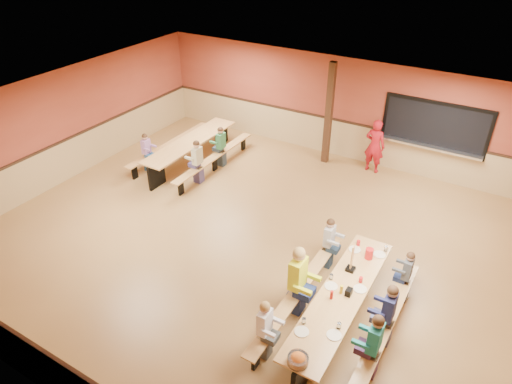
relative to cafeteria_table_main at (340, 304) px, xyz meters
The scene contains 23 objects.
ground 2.94m from the cafeteria_table_main, 151.92° to the left, with size 12.00×12.00×0.00m, color olive.
room_envelope 2.90m from the cafeteria_table_main, 151.92° to the left, with size 12.04×10.04×3.02m.
kitchen_pass_through 6.40m from the cafeteria_table_main, 89.61° to the left, with size 2.78×0.28×1.38m.
structural_post 6.46m from the cafeteria_table_main, 115.56° to the left, with size 0.18×0.18×3.00m, color #311C10.
cafeteria_table_main is the anchor object (origin of this frame).
cafeteria_table_second 7.09m from the cafeteria_table_main, 149.38° to the left, with size 1.91×3.70×0.74m.
seated_child_white_left 1.51m from the cafeteria_table_main, 123.27° to the right, with size 0.36×0.30×1.20m, color white, non-canonical shape.
seated_adult_yellow 0.85m from the cafeteria_table_main, behind, with size 0.49×0.40×1.45m, color yellow, non-canonical shape.
seated_child_grey_left 1.63m from the cafeteria_table_main, 120.34° to the left, with size 0.35×0.29×1.18m, color #AFAFAF, non-canonical shape.
seated_child_teal_right 1.09m from the cafeteria_table_main, 40.14° to the right, with size 0.40×0.33×1.28m, color teal, non-canonical shape.
seated_child_navy_right 0.83m from the cafeteria_table_main, ahead, with size 0.40×0.33×1.27m, color navy, non-canonical shape.
seated_child_char_right 1.50m from the cafeteria_table_main, 56.56° to the left, with size 0.33×0.27×1.13m, color #42474C, non-canonical shape.
seated_child_purple_sec 7.41m from the cafeteria_table_main, 159.20° to the left, with size 0.33×0.27×1.13m, color #9A6BA1, non-canonical shape.
seated_child_green_sec 6.61m from the cafeteria_table_main, 143.07° to the left, with size 0.36×0.30×1.20m, color #347D4C, non-canonical shape.
seated_child_tan_sec 6.00m from the cafeteria_table_main, 151.71° to the left, with size 0.38×0.31×1.23m, color #C0BE98, non-canonical shape.
standing_woman 6.07m from the cafeteria_table_main, 102.96° to the left, with size 0.58×0.38×1.58m, color #A6121C.
punch_pitcher 1.24m from the cafeteria_table_main, 86.11° to the left, with size 0.16×0.16×0.22m, color red.
chip_bowl 1.68m from the cafeteria_table_main, 91.09° to the right, with size 0.32×0.32×0.15m, color orange, non-canonical shape.
napkin_dispenser 0.31m from the cafeteria_table_main, 31.84° to the left, with size 0.10×0.14×0.13m, color black.
condiment_mustard 0.30m from the cafeteria_table_main, 121.25° to the left, with size 0.06×0.06×0.17m, color yellow.
condiment_ketchup 0.37m from the cafeteria_table_main, 124.07° to the right, with size 0.06×0.06×0.17m, color #B2140F.
table_paddle 0.78m from the cafeteria_table_main, 97.82° to the left, with size 0.16×0.16×0.56m.
place_settings 0.27m from the cafeteria_table_main, 153.43° to the left, with size 0.65×3.30×0.11m, color beige, non-canonical shape.
Camera 1 is at (4.25, -7.12, 6.49)m, focal length 32.00 mm.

